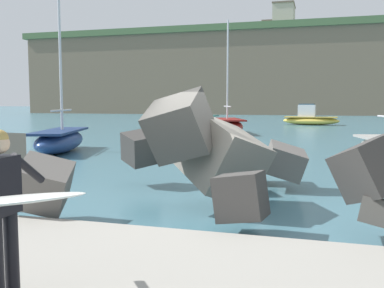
{
  "coord_description": "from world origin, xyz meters",
  "views": [
    {
      "loc": [
        2.03,
        -8.37,
        2.29
      ],
      "look_at": [
        -0.53,
        0.5,
        1.4
      ],
      "focal_mm": 40.76,
      "sensor_mm": 36.0,
      "label": 1
    }
  ],
  "objects_px": {
    "boat_far_left": "(60,139)",
    "station_building_west": "(273,33)",
    "station_building_central": "(284,19)",
    "boat_near_left": "(193,117)",
    "boat_near_right": "(310,118)",
    "boat_mid_right": "(228,125)"
  },
  "relations": [
    {
      "from": "boat_mid_right",
      "to": "boat_far_left",
      "type": "xyz_separation_m",
      "value": [
        -5.02,
        -13.79,
        -0.02
      ]
    },
    {
      "from": "boat_far_left",
      "to": "station_building_central",
      "type": "distance_m",
      "value": 77.89
    },
    {
      "from": "station_building_west",
      "to": "boat_near_right",
      "type": "bearing_deg",
      "value": -80.8
    },
    {
      "from": "boat_near_left",
      "to": "station_building_central",
      "type": "bearing_deg",
      "value": 82.94
    },
    {
      "from": "boat_far_left",
      "to": "station_building_west",
      "type": "distance_m",
      "value": 93.52
    },
    {
      "from": "boat_near_right",
      "to": "boat_far_left",
      "type": "height_order",
      "value": "boat_far_left"
    },
    {
      "from": "boat_near_left",
      "to": "boat_far_left",
      "type": "distance_m",
      "value": 28.22
    },
    {
      "from": "boat_mid_right",
      "to": "boat_far_left",
      "type": "distance_m",
      "value": 14.67
    },
    {
      "from": "boat_far_left",
      "to": "station_building_central",
      "type": "height_order",
      "value": "station_building_central"
    },
    {
      "from": "boat_mid_right",
      "to": "station_building_central",
      "type": "xyz_separation_m",
      "value": [
        -0.94,
        61.72,
        18.67
      ]
    },
    {
      "from": "boat_mid_right",
      "to": "station_building_central",
      "type": "relative_size",
      "value": 1.16
    },
    {
      "from": "boat_mid_right",
      "to": "station_building_central",
      "type": "bearing_deg",
      "value": 90.87
    },
    {
      "from": "boat_near_right",
      "to": "station_building_west",
      "type": "distance_m",
      "value": 67.02
    },
    {
      "from": "boat_far_left",
      "to": "boat_mid_right",
      "type": "bearing_deg",
      "value": 70.01
    },
    {
      "from": "boat_near_left",
      "to": "station_building_central",
      "type": "height_order",
      "value": "station_building_central"
    },
    {
      "from": "station_building_west",
      "to": "boat_far_left",
      "type": "bearing_deg",
      "value": -90.15
    },
    {
      "from": "boat_near_right",
      "to": "boat_mid_right",
      "type": "distance_m",
      "value": 15.31
    },
    {
      "from": "boat_near_right",
      "to": "boat_near_left",
      "type": "bearing_deg",
      "value": 179.56
    },
    {
      "from": "boat_near_left",
      "to": "boat_mid_right",
      "type": "relative_size",
      "value": 0.76
    },
    {
      "from": "boat_near_left",
      "to": "station_building_west",
      "type": "bearing_deg",
      "value": 88.18
    },
    {
      "from": "boat_mid_right",
      "to": "boat_near_left",
      "type": "bearing_deg",
      "value": 115.33
    },
    {
      "from": "boat_mid_right",
      "to": "boat_near_right",
      "type": "bearing_deg",
      "value": 68.86
    }
  ]
}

